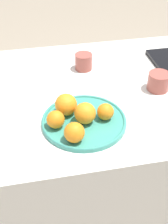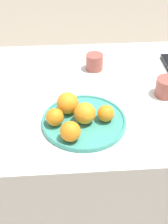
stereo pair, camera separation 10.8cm
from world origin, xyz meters
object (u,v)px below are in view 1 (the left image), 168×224
Objects in this scene: orange_0 at (85,113)px; orange_3 at (66,105)px; orange_2 at (105,112)px; orange_4 at (56,119)px; orange_1 at (74,132)px; fruit_platter at (84,121)px; cup_2 at (159,82)px; cup_1 at (84,62)px.

orange_0 is 0.96× the size of orange_3.
orange_4 is (-0.18, -0.01, 0.00)m from orange_2.
fruit_platter is at bearing 61.78° from orange_1.
fruit_platter is 4.84× the size of orange_4.
orange_2 reaches higher than fruit_platter.
orange_3 is 0.90× the size of cup_2.
fruit_platter is 3.81× the size of orange_3.
fruit_platter is 5.05× the size of orange_2.
orange_3 is at bearing 91.77° from orange_1.
orange_0 is at bearing 58.38° from orange_1.
fruit_platter is 0.38m from cup_1.
fruit_platter is 0.04m from orange_0.
orange_3 reaches higher than orange_2.
orange_2 is (0.13, 0.09, -0.00)m from orange_1.
orange_0 is 1.22× the size of orange_4.
orange_3 is 1.04× the size of cup_1.
orange_1 is 1.09× the size of orange_4.
orange_2 is 0.38m from cup_1.
cup_1 is at bearing 78.87° from fruit_platter.
fruit_platter is 3.43× the size of cup_2.
orange_0 is (0.00, -0.01, 0.04)m from fruit_platter.
orange_0 is at bearing 2.90° from orange_4.
orange_3 reaches higher than cup_1.
orange_1 is 0.77× the size of cup_2.
cup_2 is (0.40, 0.10, -0.02)m from orange_3.
orange_1 reaches higher than orange_4.
orange_2 is at bearing -23.02° from orange_3.
orange_4 is (-0.05, -0.07, -0.01)m from orange_3.
fruit_platter is 0.08m from orange_2.
orange_0 is 0.07m from orange_2.
orange_4 is at bearing -114.33° from cup_1.
orange_2 is 0.31m from cup_2.
orange_1 is at bearing -121.62° from orange_0.
orange_0 is 0.37m from cup_2.
orange_3 is at bearing 54.81° from orange_4.
orange_3 is 0.08m from orange_4.
orange_3 reaches higher than cup_2.
orange_2 is 0.18m from orange_4.
orange_1 is 1.14× the size of orange_2.
fruit_platter is 0.37m from cup_2.
cup_2 reaches higher than fruit_platter.
orange_0 is at bearing -76.73° from fruit_platter.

